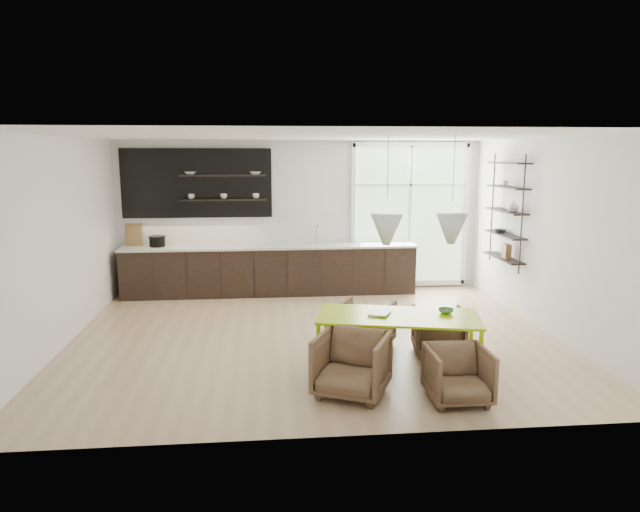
% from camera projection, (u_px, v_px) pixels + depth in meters
% --- Properties ---
extents(room, '(7.02, 6.01, 2.91)m').
position_uv_depth(room, '(343.00, 228.00, 9.26)').
color(room, tan).
rests_on(room, ground).
extents(kitchen_run, '(5.54, 0.69, 2.75)m').
position_uv_depth(kitchen_run, '(265.00, 263.00, 10.85)').
color(kitchen_run, black).
rests_on(kitchen_run, ground).
extents(right_shelving, '(0.26, 1.22, 1.90)m').
position_uv_depth(right_shelving, '(507.00, 214.00, 9.56)').
color(right_shelving, black).
rests_on(right_shelving, ground).
extents(dining_table, '(2.11, 1.29, 0.72)m').
position_uv_depth(dining_table, '(398.00, 319.00, 6.96)').
color(dining_table, '#8FBC00').
rests_on(dining_table, ground).
extents(armchair_back_left, '(0.96, 0.97, 0.66)m').
position_uv_depth(armchair_back_left, '(366.00, 325.00, 7.88)').
color(armchair_back_left, brown).
rests_on(armchair_back_left, ground).
extents(armchair_back_right, '(0.76, 0.78, 0.62)m').
position_uv_depth(armchair_back_right, '(438.00, 331.00, 7.65)').
color(armchair_back_right, brown).
rests_on(armchair_back_right, ground).
extents(armchair_front_left, '(1.01, 1.03, 0.71)m').
position_uv_depth(armchair_front_left, '(352.00, 364.00, 6.34)').
color(armchair_front_left, brown).
rests_on(armchair_front_left, ground).
extents(armchair_front_right, '(0.65, 0.67, 0.60)m').
position_uv_depth(armchair_front_right, '(458.00, 375.00, 6.18)').
color(armchair_front_right, brown).
rests_on(armchair_front_right, ground).
extents(wire_stool, '(0.32, 0.32, 0.40)m').
position_uv_depth(wire_stool, '(324.00, 357.00, 6.84)').
color(wire_stool, black).
rests_on(wire_stool, ground).
extents(table_book, '(0.34, 0.38, 0.03)m').
position_uv_depth(table_book, '(370.00, 312.00, 7.05)').
color(table_book, white).
rests_on(table_book, dining_table).
extents(table_bowl, '(0.21, 0.21, 0.06)m').
position_uv_depth(table_bowl, '(446.00, 311.00, 7.04)').
color(table_bowl, '#4A7245').
rests_on(table_bowl, dining_table).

